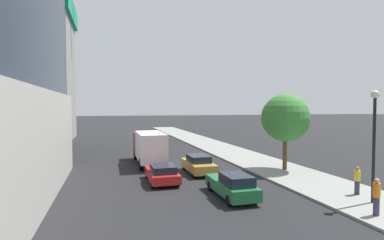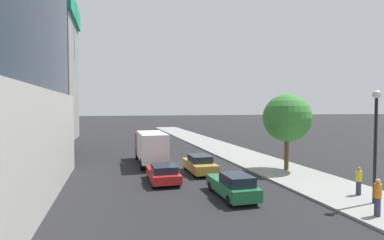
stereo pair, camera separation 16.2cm
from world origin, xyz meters
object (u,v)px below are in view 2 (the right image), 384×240
(street_lamp, at_px, (376,130))
(box_truck, at_px, (150,146))
(car_red, at_px, (163,173))
(pedestrian_orange_shirt, at_px, (378,197))
(car_green, at_px, (233,185))
(pedestrian_yellow_shirt, at_px, (359,181))
(car_gold, at_px, (200,164))
(street_tree, at_px, (287,118))
(construction_building, at_px, (24,62))

(street_lamp, relative_size, box_truck, 0.78)
(car_red, relative_size, pedestrian_orange_shirt, 2.36)
(street_lamp, distance_m, pedestrian_orange_shirt, 3.79)
(car_green, distance_m, pedestrian_yellow_shirt, 7.50)
(car_red, bearing_deg, car_gold, 33.78)
(street_tree, height_order, car_red, street_tree)
(car_red, relative_size, car_green, 0.92)
(car_gold, relative_size, pedestrian_yellow_shirt, 2.63)
(construction_building, distance_m, car_green, 44.25)
(car_green, bearing_deg, pedestrian_orange_shirt, -43.10)
(car_green, bearing_deg, car_red, 126.12)
(car_red, bearing_deg, street_tree, 5.73)
(construction_building, height_order, car_green, construction_building)
(pedestrian_orange_shirt, bearing_deg, street_lamp, 47.44)
(car_green, xyz_separation_m, pedestrian_yellow_shirt, (7.25, -1.89, 0.27))
(car_gold, xyz_separation_m, box_truck, (-3.39, 4.87, 1.03))
(street_lamp, bearing_deg, street_tree, 87.87)
(street_tree, bearing_deg, pedestrian_orange_shirt, -99.80)
(pedestrian_yellow_shirt, bearing_deg, construction_building, 125.06)
(street_tree, height_order, box_truck, street_tree)
(car_red, xyz_separation_m, box_truck, (0.00, 7.14, 1.10))
(street_tree, relative_size, car_red, 1.48)
(car_green, height_order, pedestrian_yellow_shirt, pedestrian_yellow_shirt)
(car_green, bearing_deg, street_tree, 38.40)
(construction_building, relative_size, box_truck, 3.87)
(street_lamp, height_order, pedestrian_orange_shirt, street_lamp)
(pedestrian_yellow_shirt, bearing_deg, pedestrian_orange_shirt, -121.32)
(street_tree, relative_size, car_gold, 1.43)
(car_red, distance_m, pedestrian_orange_shirt, 13.03)
(car_red, xyz_separation_m, car_green, (3.39, -4.65, 0.07))
(car_green, xyz_separation_m, pedestrian_orange_shirt, (5.35, -5.01, 0.35))
(car_gold, relative_size, pedestrian_orange_shirt, 2.44)
(street_lamp, relative_size, pedestrian_orange_shirt, 3.40)
(street_lamp, bearing_deg, car_red, 142.03)
(car_green, bearing_deg, pedestrian_yellow_shirt, -14.59)
(pedestrian_yellow_shirt, bearing_deg, car_gold, 129.48)
(street_lamp, bearing_deg, car_green, 153.93)
(construction_building, distance_m, car_gold, 38.58)
(box_truck, bearing_deg, construction_building, 123.46)
(construction_building, height_order, street_lamp, construction_building)
(street_tree, xyz_separation_m, car_green, (-7.20, -5.71, -3.74))
(street_lamp, relative_size, car_gold, 1.39)
(car_gold, distance_m, box_truck, 6.02)
(construction_building, distance_m, pedestrian_orange_shirt, 50.96)
(construction_building, relative_size, car_gold, 6.93)
(car_red, height_order, box_truck, box_truck)
(construction_building, relative_size, street_lamp, 4.98)
(street_lamp, xyz_separation_m, car_gold, (-6.87, 10.27, -3.40))
(pedestrian_orange_shirt, bearing_deg, car_green, 136.90)
(pedestrian_yellow_shirt, bearing_deg, street_lamp, -104.65)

